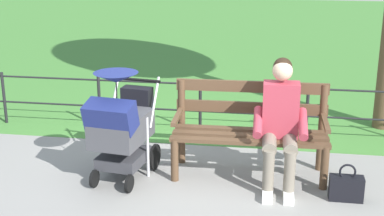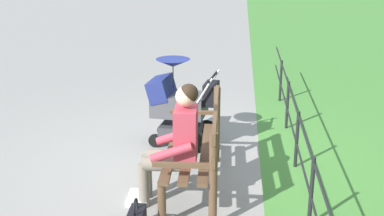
# 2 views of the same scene
# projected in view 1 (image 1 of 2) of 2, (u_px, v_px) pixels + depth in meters

# --- Properties ---
(ground_plane) EXTENTS (60.00, 60.00, 0.00)m
(ground_plane) POSITION_uv_depth(u_px,v_px,m) (184.00, 172.00, 5.89)
(ground_plane) COLOR gray
(grass_lawn) EXTENTS (40.00, 16.00, 0.01)m
(grass_lawn) POSITION_uv_depth(u_px,v_px,m) (243.00, 33.00, 14.17)
(grass_lawn) COLOR #478438
(grass_lawn) RESTS_ON ground
(park_bench) EXTENTS (1.61, 0.64, 0.96)m
(park_bench) POSITION_uv_depth(u_px,v_px,m) (250.00, 125.00, 5.74)
(park_bench) COLOR brown
(park_bench) RESTS_ON ground
(person_on_bench) EXTENTS (0.54, 0.74, 1.28)m
(person_on_bench) POSITION_uv_depth(u_px,v_px,m) (280.00, 120.00, 5.43)
(person_on_bench) COLOR slate
(person_on_bench) RESTS_ON ground
(stroller) EXTENTS (0.62, 0.94, 1.15)m
(stroller) POSITION_uv_depth(u_px,v_px,m) (121.00, 124.00, 5.56)
(stroller) COLOR black
(stroller) RESTS_ON ground
(handbag) EXTENTS (0.32, 0.14, 0.37)m
(handbag) POSITION_uv_depth(u_px,v_px,m) (346.00, 188.00, 5.23)
(handbag) COLOR black
(handbag) RESTS_ON ground
(park_fence) EXTENTS (7.94, 0.04, 0.70)m
(park_fence) POSITION_uv_depth(u_px,v_px,m) (222.00, 103.00, 6.86)
(park_fence) COLOR black
(park_fence) RESTS_ON ground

